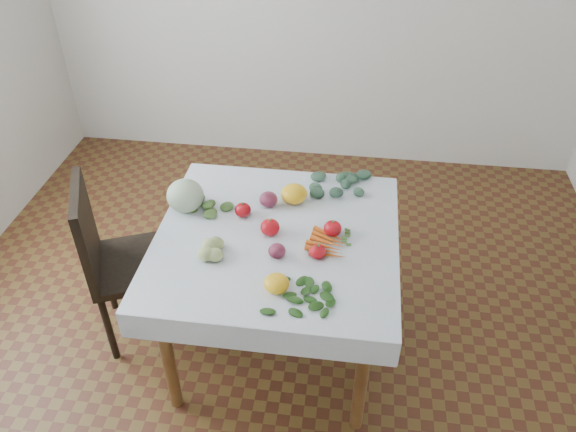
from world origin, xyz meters
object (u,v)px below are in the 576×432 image
object	(u,v)px
chair	(115,254)
carrot_bunch	(326,245)
table	(277,253)
heirloom_back	(294,194)
cabbage	(185,196)

from	to	relation	value
chair	carrot_bunch	distance (m)	1.08
table	chair	bearing A→B (deg)	-179.76
heirloom_back	carrot_bunch	xyz separation A→B (m)	(0.19, -0.33, -0.03)
chair	cabbage	distance (m)	0.48
cabbage	carrot_bunch	xyz separation A→B (m)	(0.71, -0.19, -0.07)
chair	carrot_bunch	xyz separation A→B (m)	(1.06, -0.04, 0.22)
table	carrot_bunch	bearing A→B (deg)	-10.54
chair	heirloom_back	xyz separation A→B (m)	(0.87, 0.29, 0.25)
heirloom_back	cabbage	bearing A→B (deg)	-165.32
heirloom_back	carrot_bunch	distance (m)	0.38
table	heirloom_back	size ratio (longest dim) A/B	7.59
carrot_bunch	cabbage	bearing A→B (deg)	164.76
table	chair	xyz separation A→B (m)	(-0.82, -0.00, -0.11)
heirloom_back	carrot_bunch	size ratio (longest dim) A/B	0.64
chair	cabbage	xyz separation A→B (m)	(0.35, 0.15, 0.29)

